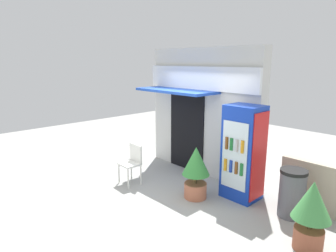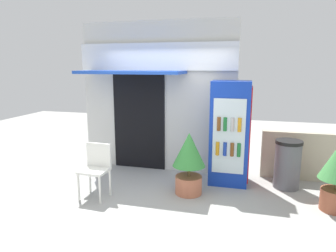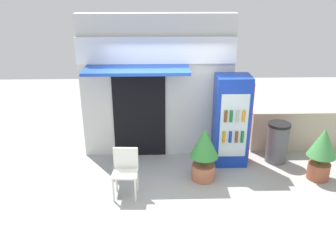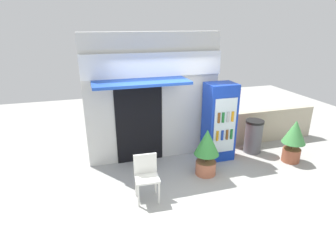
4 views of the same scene
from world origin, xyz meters
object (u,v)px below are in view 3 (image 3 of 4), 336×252
Objects in this scene: plastic_chair at (125,168)px; potted_plant_curbside at (322,150)px; drink_cooler at (231,121)px; potted_plant_near_shop at (204,151)px; trash_bin at (277,142)px.

potted_plant_curbside is at bearing 6.95° from plastic_chair.
drink_cooler is 2.12× the size of plastic_chair.
drink_cooler reaches higher than potted_plant_near_shop.
trash_bin is at bearing 23.07° from potted_plant_near_shop.
drink_cooler is 1.82m from potted_plant_curbside.
potted_plant_curbside is at bearing -1.10° from potted_plant_near_shop.
potted_plant_curbside is at bearing -50.74° from trash_bin.
drink_cooler is at bearing 29.45° from plastic_chair.
drink_cooler is 2.17× the size of trash_bin.
potted_plant_near_shop is at bearing 18.76° from plastic_chair.
trash_bin is at bearing 129.26° from potted_plant_curbside.
plastic_chair reaches higher than trash_bin.
trash_bin is at bearing 21.07° from plastic_chair.
plastic_chair is at bearing -173.05° from potted_plant_curbside.
drink_cooler is 0.99m from potted_plant_near_shop.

